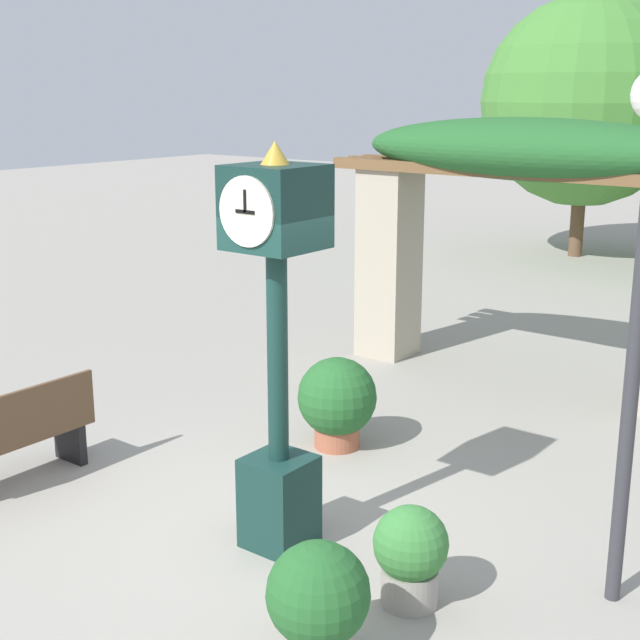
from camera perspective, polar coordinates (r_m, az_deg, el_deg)
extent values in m
plane|color=gray|center=(7.07, -5.28, -13.77)|extent=(60.00, 60.00, 0.00)
cube|color=#14332D|center=(6.82, -2.62, -11.52)|extent=(0.46, 0.46, 0.70)
cylinder|color=#14332D|center=(6.41, -2.73, -2.52)|extent=(0.15, 0.15, 1.53)
cylinder|color=gold|center=(6.23, -2.82, 4.40)|extent=(0.24, 0.24, 0.04)
cube|color=#14332D|center=(6.18, -2.85, 7.23)|extent=(0.58, 0.58, 0.58)
cylinder|color=beige|center=(5.96, -4.74, 6.93)|extent=(0.48, 0.02, 0.48)
cylinder|color=beige|center=(6.41, -1.10, 7.51)|extent=(0.48, 0.02, 0.48)
cube|color=black|center=(5.94, -4.83, 6.91)|extent=(0.17, 0.01, 0.02)
cube|color=black|center=(5.94, -4.84, 7.59)|extent=(0.02, 0.01, 0.15)
cone|color=gold|center=(6.14, -2.90, 10.65)|extent=(0.20, 0.20, 0.16)
cube|color=#A89E89|center=(11.40, 4.43, 3.64)|extent=(0.63, 0.63, 2.40)
cube|color=brown|center=(10.06, 12.42, 9.17)|extent=(4.88, 0.12, 0.13)
cube|color=brown|center=(10.35, 13.17, 9.26)|extent=(4.88, 0.12, 0.13)
cube|color=brown|center=(10.63, 13.89, 9.35)|extent=(4.88, 0.12, 0.13)
ellipsoid|color=#235B28|center=(10.33, 13.25, 10.59)|extent=(4.16, 1.23, 0.70)
sphere|color=#235B28|center=(5.47, -0.12, -17.11)|extent=(0.63, 0.63, 0.63)
cylinder|color=gray|center=(6.24, 5.75, -16.58)|extent=(0.38, 0.38, 0.25)
sphere|color=#387A38|center=(6.09, 5.83, -14.03)|extent=(0.51, 0.51, 0.51)
cylinder|color=#9E563D|center=(8.65, 1.09, -7.41)|extent=(0.44, 0.44, 0.22)
sphere|color=#235B28|center=(8.51, 1.10, -4.93)|extent=(0.76, 0.76, 0.76)
cube|color=brown|center=(8.27, -18.78, -7.04)|extent=(0.42, 1.34, 0.05)
cube|color=brown|center=(8.03, -18.16, -5.72)|extent=(0.04, 1.34, 0.45)
cube|color=black|center=(8.63, -15.69, -7.46)|extent=(0.38, 0.08, 0.39)
cylinder|color=#333338|center=(6.00, 19.36, -3.44)|extent=(0.10, 0.10, 3.16)
cylinder|color=brown|center=(19.14, 16.16, 6.41)|extent=(0.28, 0.28, 1.66)
sphere|color=#427F33|center=(18.97, 16.65, 13.24)|extent=(4.15, 4.15, 4.15)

